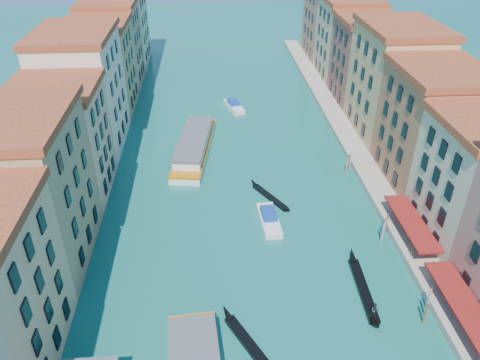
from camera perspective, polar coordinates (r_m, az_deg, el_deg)
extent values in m
cube|color=#9F825A|center=(61.35, -24.43, -1.56)|extent=(12.00, 17.00, 19.00)
cube|color=maroon|center=(56.97, -26.64, 6.88)|extent=(12.80, 17.40, 1.00)
cube|color=#D4A686|center=(74.69, -20.83, 4.16)|extent=(12.00, 14.00, 16.50)
cube|color=maroon|center=(71.37, -22.17, 10.38)|extent=(12.80, 14.40, 1.00)
cube|color=beige|center=(88.13, -18.58, 10.01)|extent=(12.00, 18.00, 20.00)
cube|color=maroon|center=(85.08, -19.82, 16.56)|extent=(12.80, 18.40, 1.00)
cube|color=#A2875B|center=(104.14, -16.54, 12.88)|extent=(12.00, 16.00, 17.50)
cube|color=maroon|center=(101.72, -17.36, 17.78)|extent=(12.80, 16.40, 1.00)
cube|color=tan|center=(118.55, -15.24, 15.55)|extent=(12.00, 15.00, 18.50)
cube|color=maroon|center=(116.37, -15.95, 20.14)|extent=(12.80, 15.40, 1.00)
cube|color=#CABB8A|center=(133.75, -14.16, 17.59)|extent=(12.00, 17.00, 19.00)
cube|color=beige|center=(66.92, 27.14, -0.72)|extent=(12.00, 14.00, 16.50)
cube|color=#A8623F|center=(78.03, 22.27, 5.65)|extent=(12.00, 16.00, 18.00)
cube|color=maroon|center=(74.72, 23.77, 12.17)|extent=(12.80, 16.40, 1.00)
cube|color=tan|center=(91.93, 18.20, 10.96)|extent=(12.00, 18.00, 20.00)
cube|color=maroon|center=(89.01, 19.37, 17.25)|extent=(12.80, 18.40, 1.00)
cube|color=#974D3F|center=(106.92, 15.05, 13.58)|extent=(12.00, 15.00, 17.50)
cube|color=maroon|center=(104.56, 15.78, 18.37)|extent=(12.80, 15.40, 1.00)
cube|color=tan|center=(120.94, 12.86, 16.17)|extent=(12.00, 16.00, 18.50)
cube|color=#B06C52|center=(136.22, 10.99, 18.31)|extent=(12.00, 17.00, 19.50)
cube|color=gray|center=(87.83, 13.63, 3.88)|extent=(4.00, 140.00, 1.00)
cube|color=maroon|center=(55.95, 26.12, -14.23)|extent=(3.20, 15.30, 0.25)
cylinder|color=#57585A|center=(59.40, 22.37, -12.05)|extent=(0.12, 0.12, 3.00)
cube|color=maroon|center=(66.12, 20.20, -4.86)|extent=(3.20, 12.60, 0.25)
cylinder|color=#57585A|center=(63.49, 20.17, -8.28)|extent=(0.12, 0.12, 3.00)
cylinder|color=#57585A|center=(69.52, 17.66, -3.89)|extent=(0.12, 0.12, 3.00)
cylinder|color=brown|center=(56.38, 21.63, -14.96)|extent=(0.24, 0.24, 3.20)
cylinder|color=brown|center=(57.23, 21.80, -14.17)|extent=(0.24, 0.24, 3.20)
cylinder|color=brown|center=(58.08, 21.96, -13.40)|extent=(0.24, 0.24, 3.20)
cylinder|color=brown|center=(65.73, 16.96, -6.28)|extent=(0.24, 0.24, 3.20)
cylinder|color=brown|center=(66.67, 17.17, -5.72)|extent=(0.24, 0.24, 3.20)
cylinder|color=brown|center=(67.61, 17.38, -5.17)|extent=(0.24, 0.24, 3.20)
cylinder|color=brown|center=(79.78, 12.86, 1.64)|extent=(0.24, 0.24, 3.20)
cylinder|color=brown|center=(80.78, 13.08, 2.01)|extent=(0.24, 0.24, 3.20)
cylinder|color=brown|center=(81.78, 13.30, 2.37)|extent=(0.24, 0.24, 3.20)
cube|color=white|center=(84.75, -5.57, 3.74)|extent=(8.07, 22.88, 1.34)
cube|color=white|center=(84.08, -5.62, 4.62)|extent=(6.90, 18.37, 1.79)
cube|color=#57585A|center=(83.60, -5.66, 5.27)|extent=(7.31, 18.97, 0.28)
cube|color=orange|center=(84.47, -5.59, 4.11)|extent=(8.12, 22.89, 0.28)
cube|color=black|center=(51.15, 1.53, -19.88)|extent=(5.45, 9.01, 0.48)
cone|color=black|center=(53.76, -1.67, -15.84)|extent=(1.83, 2.33, 1.78)
cube|color=black|center=(58.53, 14.78, -12.80)|extent=(1.65, 10.18, 0.51)
cone|color=black|center=(62.20, 13.53, -8.91)|extent=(1.10, 2.30, 1.89)
cone|color=black|center=(54.65, 16.36, -16.66)|extent=(1.09, 1.91, 1.67)
imported|color=#202825|center=(54.89, 16.10, -15.02)|extent=(0.97, 0.77, 1.94)
cube|color=black|center=(72.11, 3.69, -2.10)|extent=(4.81, 7.46, 0.40)
cone|color=black|center=(74.91, 1.65, -0.31)|extent=(1.58, 1.95, 1.50)
cone|color=black|center=(69.14, 5.92, -3.64)|extent=(1.43, 1.68, 1.32)
cube|color=white|center=(66.85, 3.58, -4.92)|extent=(2.90, 7.88, 0.88)
cube|color=#123B95|center=(66.83, 3.51, -4.10)|extent=(2.19, 3.43, 0.77)
cube|color=white|center=(102.71, -0.71, 8.95)|extent=(4.39, 8.02, 0.87)
cube|color=#123B95|center=(102.89, -0.82, 9.46)|extent=(2.78, 3.69, 0.77)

